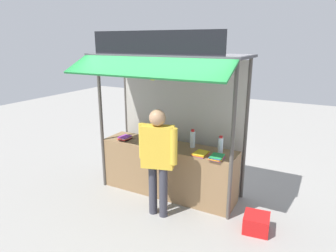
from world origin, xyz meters
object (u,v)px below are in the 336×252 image
at_px(vendor_person, 158,154).
at_px(banana_bunch_inner_right, 137,74).
at_px(plastic_crate, 256,223).
at_px(water_bottle_mid_right, 221,145).
at_px(magazine_stack_back_left, 125,138).
at_px(magazine_stack_left, 201,154).
at_px(banana_bunch_rightmost, 197,77).
at_px(water_bottle_front_left, 141,133).
at_px(magazine_stack_far_left, 156,144).
at_px(magazine_stack_back_right, 217,157).
at_px(banana_bunch_inner_left, 153,76).
at_px(water_bottle_rear_center, 193,139).

bearing_deg(vendor_person, banana_bunch_inner_right, 133.97).
bearing_deg(plastic_crate, water_bottle_mid_right, 148.23).
bearing_deg(magazine_stack_back_left, magazine_stack_left, -2.75).
bearing_deg(water_bottle_mid_right, plastic_crate, -31.77).
bearing_deg(magazine_stack_left, banana_bunch_rightmost, -89.89).
height_order(water_bottle_front_left, plastic_crate, water_bottle_front_left).
height_order(magazine_stack_far_left, magazine_stack_back_right, magazine_stack_back_right).
relative_size(water_bottle_front_left, water_bottle_mid_right, 0.95).
bearing_deg(plastic_crate, banana_bunch_inner_right, 179.88).
bearing_deg(magazine_stack_left, banana_bunch_inner_left, -163.02).
xyz_separation_m(magazine_stack_far_left, banana_bunch_inner_left, (0.12, -0.28, 1.22)).
bearing_deg(banana_bunch_inner_right, water_bottle_rear_center, 34.06).
xyz_separation_m(magazine_stack_back_right, vendor_person, (-0.77, -0.49, 0.08)).
distance_m(water_bottle_front_left, banana_bunch_rightmost, 1.75).
distance_m(water_bottle_mid_right, banana_bunch_inner_right, 1.75).
height_order(water_bottle_rear_center, banana_bunch_inner_right, banana_bunch_inner_right).
bearing_deg(plastic_crate, water_bottle_rear_center, 157.84).
bearing_deg(vendor_person, water_bottle_rear_center, 58.33).
height_order(magazine_stack_left, magazine_stack_back_right, magazine_stack_back_right).
xyz_separation_m(magazine_stack_far_left, magazine_stack_back_right, (1.15, -0.09, 0.01)).
height_order(water_bottle_mid_right, magazine_stack_far_left, water_bottle_mid_right).
bearing_deg(magazine_stack_far_left, banana_bunch_inner_right, -118.63).
bearing_deg(water_bottle_rear_center, banana_bunch_rightmost, -62.44).
height_order(water_bottle_rear_center, magazine_stack_left, water_bottle_rear_center).
bearing_deg(magazine_stack_far_left, banana_bunch_rightmost, -18.01).
height_order(water_bottle_front_left, magazine_stack_far_left, water_bottle_front_left).
distance_m(banana_bunch_inner_right, plastic_crate, 2.88).
xyz_separation_m(water_bottle_mid_right, banana_bunch_inner_right, (-1.27, -0.46, 1.12)).
relative_size(water_bottle_front_left, banana_bunch_inner_left, 1.09).
bearing_deg(plastic_crate, banana_bunch_inner_left, 179.75).
bearing_deg(magazine_stack_back_left, water_bottle_mid_right, 4.95).
xyz_separation_m(magazine_stack_back_right, banana_bunch_inner_right, (-1.30, -0.19, 1.23)).
distance_m(water_bottle_mid_right, magazine_stack_left, 0.36).
xyz_separation_m(magazine_stack_far_left, banana_bunch_rightmost, (0.86, -0.28, 1.24)).
relative_size(magazine_stack_back_right, vendor_person, 0.16).
xyz_separation_m(water_bottle_front_left, magazine_stack_back_right, (1.55, -0.25, -0.10)).
distance_m(water_bottle_mid_right, banana_bunch_inner_left, 1.55).
bearing_deg(vendor_person, plastic_crate, -5.08).
bearing_deg(banana_bunch_rightmost, banana_bunch_inner_right, -179.95).
bearing_deg(banana_bunch_rightmost, vendor_person, -148.06).
bearing_deg(water_bottle_front_left, water_bottle_rear_center, 4.21).
height_order(water_bottle_front_left, banana_bunch_inner_right, banana_bunch_inner_right).
height_order(magazine_stack_left, vendor_person, vendor_person).
relative_size(banana_bunch_inner_right, plastic_crate, 0.64).
relative_size(magazine_stack_far_left, banana_bunch_inner_right, 1.30).
distance_m(water_bottle_rear_center, banana_bunch_rightmost, 1.25).
bearing_deg(banana_bunch_inner_left, water_bottle_rear_center, 46.82).
relative_size(magazine_stack_back_left, banana_bunch_inner_left, 0.99).
bearing_deg(magazine_stack_back_left, magazine_stack_far_left, -1.79).
distance_m(magazine_stack_back_left, magazine_stack_left, 1.54).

